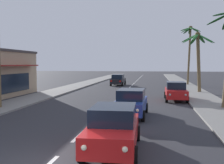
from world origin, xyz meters
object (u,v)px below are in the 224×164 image
Objects in this scene: sedan_lead_at_stop_bar at (113,128)px; sedan_parked_nearest_kerb at (176,91)px; sedan_third_in_queue at (131,103)px; sedan_oncoming_far at (118,80)px; palm_right_third at (198,50)px; palm_right_farthest at (190,41)px.

sedan_parked_nearest_kerb is (3.43, 14.41, 0.00)m from sedan_lead_at_stop_bar.
sedan_lead_at_stop_bar is at bearing -90.73° from sedan_third_in_queue.
sedan_third_in_queue is 1.00× the size of sedan_oncoming_far.
sedan_third_in_queue is 8.42m from sedan_parked_nearest_kerb.
sedan_lead_at_stop_bar is 14.81m from sedan_parked_nearest_kerb.
sedan_lead_at_stop_bar is 22.39m from palm_right_third.
sedan_third_in_queue and sedan_parked_nearest_kerb have the same top height.
sedan_lead_at_stop_bar is 30.40m from sedan_oncoming_far.
sedan_lead_at_stop_bar is 0.50× the size of palm_right_farthest.
sedan_third_in_queue is at bearing -113.38° from sedan_parked_nearest_kerb.
sedan_third_in_queue is at bearing -113.33° from palm_right_third.
sedan_lead_at_stop_bar and sedan_parked_nearest_kerb have the same top height.
sedan_third_in_queue is at bearing -80.23° from sedan_oncoming_far.
sedan_oncoming_far is at bearing -170.22° from palm_right_farthest.
sedan_oncoming_far is (-3.96, 30.14, 0.00)m from sedan_lead_at_stop_bar.
sedan_parked_nearest_kerb is 18.85m from palm_right_farthest.
palm_right_third is at bearing 73.35° from sedan_lead_at_stop_bar.
sedan_lead_at_stop_bar is 6.68m from sedan_third_in_queue.
palm_right_third is 11.06m from palm_right_farthest.
sedan_third_in_queue is 0.66× the size of palm_right_third.
sedan_oncoming_far is at bearing 97.48° from sedan_lead_at_stop_bar.
sedan_third_in_queue is 23.81m from sedan_oncoming_far.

